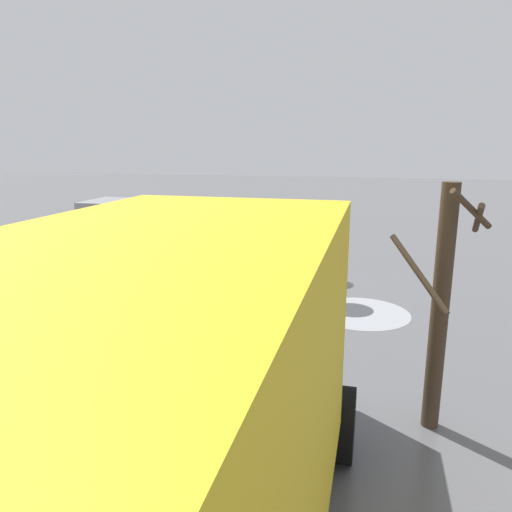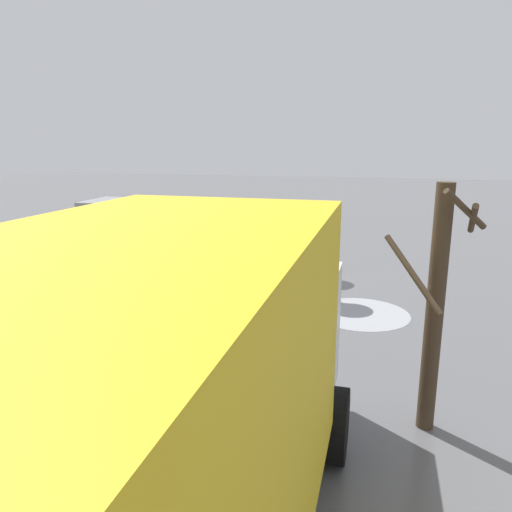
{
  "view_description": "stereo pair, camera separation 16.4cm",
  "coord_description": "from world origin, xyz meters",
  "px_view_note": "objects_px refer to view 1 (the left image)",
  "views": [
    {
      "loc": [
        -2.82,
        13.34,
        3.97
      ],
      "look_at": [
        0.25,
        1.38,
        1.05
      ],
      "focal_mm": 33.56,
      "sensor_mm": 36.0,
      "label": 1
    },
    {
      "loc": [
        -2.97,
        13.29,
        3.97
      ],
      "look_at": [
        0.25,
        1.38,
        1.05
      ],
      "focal_mm": 33.56,
      "sensor_mm": 36.0,
      "label": 2
    }
  ],
  "objects_px": {
    "shopping_cart_vendor": "(278,268)",
    "hand_dolly_boxes": "(244,264)",
    "box_truck_background": "(140,451)",
    "pedestrian_pink_side": "(313,239)",
    "cargo_van_parked_right": "(155,244)",
    "bare_tree_near": "(441,305)",
    "pedestrian_black_side": "(302,224)"
  },
  "relations": [
    {
      "from": "shopping_cart_vendor",
      "to": "hand_dolly_boxes",
      "type": "bearing_deg",
      "value": -3.44
    },
    {
      "from": "box_truck_background",
      "to": "shopping_cart_vendor",
      "type": "xyz_separation_m",
      "value": [
        1.16,
        -10.15,
        -1.37
      ]
    },
    {
      "from": "box_truck_background",
      "to": "pedestrian_pink_side",
      "type": "distance_m",
      "value": 9.51
    },
    {
      "from": "shopping_cart_vendor",
      "to": "pedestrian_pink_side",
      "type": "xyz_separation_m",
      "value": [
        -1.06,
        0.65,
        1.0
      ]
    },
    {
      "from": "cargo_van_parked_right",
      "to": "shopping_cart_vendor",
      "type": "relative_size",
      "value": 5.29
    },
    {
      "from": "hand_dolly_boxes",
      "to": "bare_tree_near",
      "type": "relative_size",
      "value": 0.38
    },
    {
      "from": "cargo_van_parked_right",
      "to": "hand_dolly_boxes",
      "type": "height_order",
      "value": "cargo_van_parked_right"
    },
    {
      "from": "pedestrian_pink_side",
      "to": "cargo_van_parked_right",
      "type": "bearing_deg",
      "value": -1.1
    },
    {
      "from": "box_truck_background",
      "to": "shopping_cart_vendor",
      "type": "height_order",
      "value": "box_truck_background"
    },
    {
      "from": "shopping_cart_vendor",
      "to": "bare_tree_near",
      "type": "distance_m",
      "value": 7.19
    },
    {
      "from": "shopping_cart_vendor",
      "to": "bare_tree_near",
      "type": "height_order",
      "value": "bare_tree_near"
    },
    {
      "from": "hand_dolly_boxes",
      "to": "bare_tree_near",
      "type": "bearing_deg",
      "value": 126.17
    },
    {
      "from": "box_truck_background",
      "to": "pedestrian_black_side",
      "type": "relative_size",
      "value": 3.85
    },
    {
      "from": "cargo_van_parked_right",
      "to": "pedestrian_black_side",
      "type": "relative_size",
      "value": 2.51
    },
    {
      "from": "cargo_van_parked_right",
      "to": "box_truck_background",
      "type": "distance_m",
      "value": 10.66
    },
    {
      "from": "pedestrian_black_side",
      "to": "pedestrian_pink_side",
      "type": "bearing_deg",
      "value": 106.39
    },
    {
      "from": "pedestrian_pink_side",
      "to": "pedestrian_black_side",
      "type": "relative_size",
      "value": 1.0
    },
    {
      "from": "pedestrian_black_side",
      "to": "bare_tree_near",
      "type": "height_order",
      "value": "bare_tree_near"
    },
    {
      "from": "cargo_van_parked_right",
      "to": "shopping_cart_vendor",
      "type": "xyz_separation_m",
      "value": [
        -3.43,
        -0.57,
        -0.61
      ]
    },
    {
      "from": "cargo_van_parked_right",
      "to": "box_truck_background",
      "type": "height_order",
      "value": "box_truck_background"
    },
    {
      "from": "shopping_cart_vendor",
      "to": "pedestrian_black_side",
      "type": "xyz_separation_m",
      "value": [
        -0.43,
        -1.5,
        1.02
      ]
    },
    {
      "from": "box_truck_background",
      "to": "hand_dolly_boxes",
      "type": "bearing_deg",
      "value": -78.06
    },
    {
      "from": "pedestrian_pink_side",
      "to": "bare_tree_near",
      "type": "distance_m",
      "value": 6.02
    },
    {
      "from": "pedestrian_pink_side",
      "to": "bare_tree_near",
      "type": "bearing_deg",
      "value": 114.25
    },
    {
      "from": "cargo_van_parked_right",
      "to": "shopping_cart_vendor",
      "type": "distance_m",
      "value": 3.53
    },
    {
      "from": "cargo_van_parked_right",
      "to": "pedestrian_pink_side",
      "type": "distance_m",
      "value": 4.51
    },
    {
      "from": "shopping_cart_vendor",
      "to": "pedestrian_black_side",
      "type": "height_order",
      "value": "pedestrian_black_side"
    },
    {
      "from": "cargo_van_parked_right",
      "to": "pedestrian_pink_side",
      "type": "xyz_separation_m",
      "value": [
        -4.49,
        0.09,
        0.39
      ]
    },
    {
      "from": "cargo_van_parked_right",
      "to": "box_truck_background",
      "type": "bearing_deg",
      "value": 115.59
    },
    {
      "from": "cargo_van_parked_right",
      "to": "hand_dolly_boxes",
      "type": "bearing_deg",
      "value": -165.56
    },
    {
      "from": "box_truck_background",
      "to": "pedestrian_black_side",
      "type": "height_order",
      "value": "box_truck_background"
    },
    {
      "from": "hand_dolly_boxes",
      "to": "pedestrian_pink_side",
      "type": "xyz_separation_m",
      "value": [
        -2.06,
        0.71,
        0.99
      ]
    }
  ]
}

